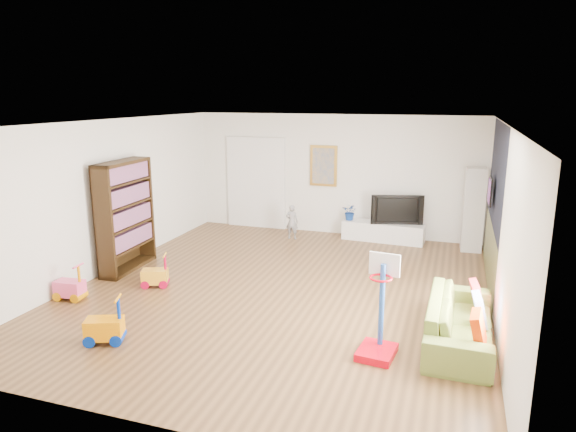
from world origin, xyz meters
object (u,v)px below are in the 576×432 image
(bookshelf, at_px, (125,216))
(basketball_hoop, at_px, (379,308))
(sofa, at_px, (460,321))
(media_console, at_px, (383,232))

(bookshelf, distance_m, basketball_hoop, 5.17)
(bookshelf, height_order, sofa, bookshelf)
(media_console, xyz_separation_m, bookshelf, (-4.17, -3.31, 0.79))
(media_console, distance_m, bookshelf, 5.38)
(media_console, relative_size, sofa, 0.87)
(sofa, bearing_deg, bookshelf, 80.06)
(sofa, bearing_deg, basketball_hoop, 127.37)
(bookshelf, relative_size, sofa, 0.98)
(media_console, xyz_separation_m, basketball_hoop, (0.66, -5.13, 0.43))
(sofa, height_order, basketball_hoop, basketball_hoop)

